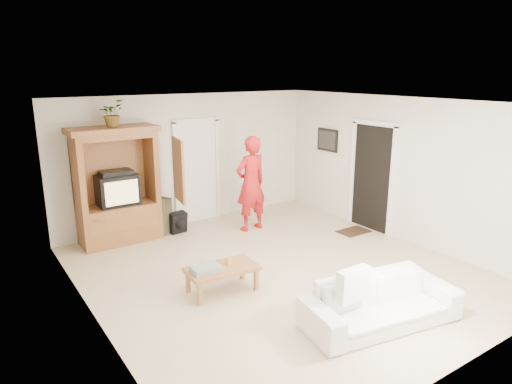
% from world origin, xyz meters
% --- Properties ---
extents(floor, '(6.00, 6.00, 0.00)m').
position_xyz_m(floor, '(0.00, 0.00, 0.00)').
color(floor, tan).
rests_on(floor, ground).
extents(ceiling, '(6.00, 6.00, 0.00)m').
position_xyz_m(ceiling, '(0.00, 0.00, 2.60)').
color(ceiling, white).
rests_on(ceiling, floor).
extents(wall_back, '(5.50, 0.00, 5.50)m').
position_xyz_m(wall_back, '(0.00, 3.00, 1.30)').
color(wall_back, silver).
rests_on(wall_back, floor).
extents(wall_front, '(5.50, 0.00, 5.50)m').
position_xyz_m(wall_front, '(0.00, -3.00, 1.30)').
color(wall_front, silver).
rests_on(wall_front, floor).
extents(wall_left, '(0.00, 6.00, 6.00)m').
position_xyz_m(wall_left, '(-2.75, 0.00, 1.30)').
color(wall_left, silver).
rests_on(wall_left, floor).
extents(wall_right, '(0.00, 6.00, 6.00)m').
position_xyz_m(wall_right, '(2.75, 0.00, 1.30)').
color(wall_right, silver).
rests_on(wall_right, floor).
extents(armoire, '(1.82, 1.14, 2.10)m').
position_xyz_m(armoire, '(-1.58, 2.66, 0.91)').
color(armoire, '#9B5F30').
rests_on(armoire, floor).
extents(door_back, '(0.85, 0.05, 2.04)m').
position_xyz_m(door_back, '(0.15, 2.97, 1.02)').
color(door_back, white).
rests_on(door_back, floor).
extents(doorway_right, '(0.05, 0.90, 2.04)m').
position_xyz_m(doorway_right, '(2.73, 0.60, 1.02)').
color(doorway_right, black).
rests_on(doorway_right, floor).
extents(framed_picture, '(0.03, 0.60, 0.48)m').
position_xyz_m(framed_picture, '(2.73, 1.90, 1.60)').
color(framed_picture, black).
rests_on(framed_picture, wall_right).
extents(doormat, '(0.60, 0.40, 0.02)m').
position_xyz_m(doormat, '(2.30, 0.60, 0.01)').
color(doormat, '#382316').
rests_on(doormat, floor).
extents(plant, '(0.55, 0.55, 0.46)m').
position_xyz_m(plant, '(-1.60, 2.63, 2.33)').
color(plant, '#4C7238').
rests_on(plant, armoire).
extents(man, '(0.71, 0.50, 1.85)m').
position_xyz_m(man, '(0.73, 1.86, 0.93)').
color(man, '#B11719').
rests_on(man, floor).
extents(sofa, '(2.07, 1.10, 0.58)m').
position_xyz_m(sofa, '(0.14, -1.93, 0.29)').
color(sofa, white).
rests_on(sofa, floor).
extents(coffee_table, '(1.03, 0.61, 0.37)m').
position_xyz_m(coffee_table, '(-1.05, -0.10, 0.32)').
color(coffee_table, '#A36D38').
rests_on(coffee_table, floor).
extents(towel, '(0.40, 0.31, 0.08)m').
position_xyz_m(towel, '(-1.30, -0.10, 0.41)').
color(towel, '#C84249').
rests_on(towel, coffee_table).
extents(candle, '(0.08, 0.08, 0.10)m').
position_xyz_m(candle, '(-0.92, -0.05, 0.42)').
color(candle, tan).
rests_on(candle, coffee_table).
extents(backpack_black, '(0.34, 0.22, 0.40)m').
position_xyz_m(backpack_black, '(-0.55, 2.47, 0.20)').
color(backpack_black, black).
rests_on(backpack_black, floor).
extents(backpack_olive, '(0.45, 0.40, 0.70)m').
position_xyz_m(backpack_olive, '(-0.85, 2.58, 0.35)').
color(backpack_olive, '#47442B').
rests_on(backpack_olive, floor).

